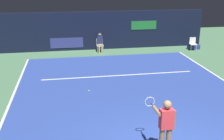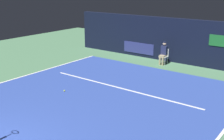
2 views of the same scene
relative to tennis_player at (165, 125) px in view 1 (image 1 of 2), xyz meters
The scene contains 10 objects.
ground_plane 4.79m from the tennis_player, 89.34° to the left, with size 29.08×29.08×0.00m, color #4C7A56.
court_surface 4.79m from the tennis_player, 89.34° to the left, with size 9.91×11.67×0.01m, color #2D479E.
line_sideline_right 6.82m from the tennis_player, 135.97° to the left, with size 0.10×11.67×0.01m, color white.
line_service 6.80m from the tennis_player, 89.54° to the left, with size 7.73×0.10×0.01m, color white.
back_wall 12.43m from the tennis_player, 89.76° to the left, with size 14.32×0.33×2.60m.
tennis_player is the anchor object (origin of this frame).
line_judge_on_chair 11.52m from the tennis_player, 91.40° to the left, with size 0.44×0.53×1.32m.
courtside_chair_near 12.53m from the tennis_player, 61.03° to the left, with size 0.49×0.46×0.88m.
tennis_ball 5.28m from the tennis_player, 108.39° to the left, with size 0.07×0.07×0.07m, color #CCE033.
equipment_bag 12.84m from the tennis_player, 60.80° to the left, with size 0.84×0.32×0.32m, color navy.
Camera 1 is at (-2.58, -6.00, 4.76)m, focal length 43.85 mm.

